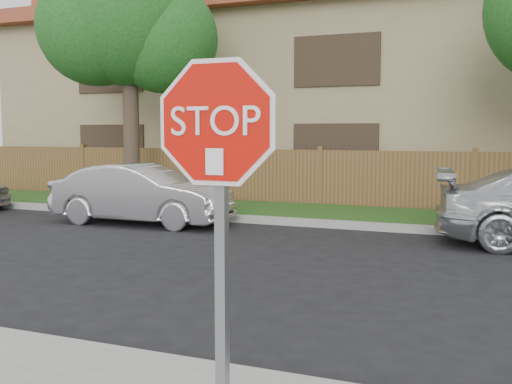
% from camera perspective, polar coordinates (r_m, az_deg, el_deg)
% --- Properties ---
extents(far_curb, '(70.00, 0.30, 0.15)m').
position_cam_1_polar(far_curb, '(12.88, 19.43, -3.62)').
color(far_curb, gray).
rests_on(far_curb, ground).
extents(grass_strip, '(70.00, 3.00, 0.12)m').
position_cam_1_polar(grass_strip, '(14.51, 19.73, -2.66)').
color(grass_strip, '#1E4714').
rests_on(grass_strip, ground).
extents(fence, '(70.00, 0.12, 1.60)m').
position_cam_1_polar(fence, '(16.02, 20.06, 0.75)').
color(fence, brown).
rests_on(fence, ground).
extents(apartment_building, '(35.20, 9.20, 7.20)m').
position_cam_1_polar(apartment_building, '(21.61, 20.85, 9.17)').
color(apartment_building, '#93805B').
rests_on(apartment_building, ground).
extents(tree_left, '(4.80, 3.90, 7.78)m').
position_cam_1_polar(tree_left, '(17.31, -12.21, 16.02)').
color(tree_left, '#382B21').
rests_on(tree_left, ground).
extents(stop_sign, '(1.01, 0.13, 2.55)m').
position_cam_1_polar(stop_sign, '(3.43, -3.64, 1.25)').
color(stop_sign, gray).
rests_on(stop_sign, sidewalk_near).
extents(sedan_left, '(4.18, 1.53, 1.37)m').
position_cam_1_polar(sedan_left, '(13.85, -10.80, -0.21)').
color(sedan_left, '#B5B4B9').
rests_on(sedan_left, ground).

